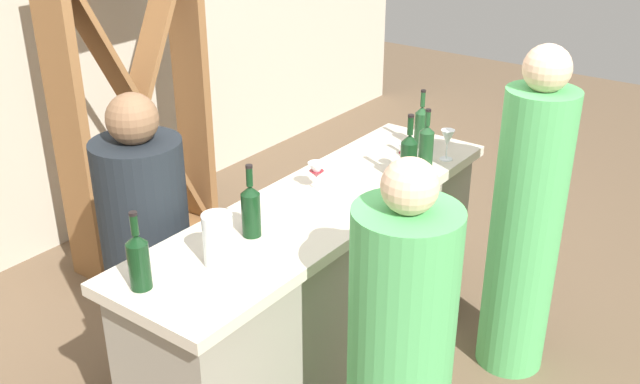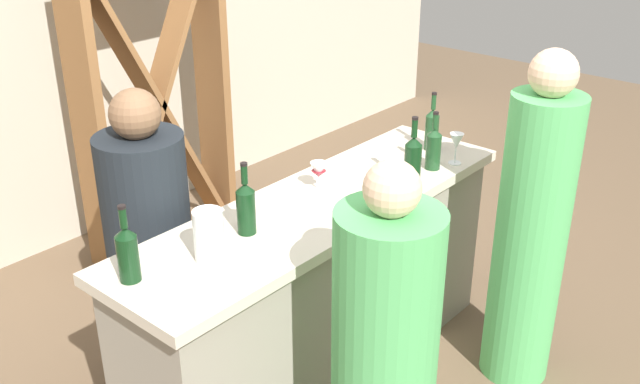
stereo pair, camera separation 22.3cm
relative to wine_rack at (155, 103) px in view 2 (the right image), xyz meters
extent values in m
plane|color=brown|center=(-0.36, -1.65, -0.96)|extent=(12.00, 12.00, 0.00)
cube|color=#B2A893|center=(-0.36, 0.55, 0.44)|extent=(8.00, 0.10, 2.80)
cube|color=gray|center=(-0.36, -1.65, -0.51)|extent=(2.03, 0.51, 0.90)
cube|color=beige|center=(-0.36, -1.65, -0.04)|extent=(2.11, 0.59, 0.05)
cube|color=brown|center=(-0.47, 0.00, 0.00)|extent=(0.06, 0.28, 1.92)
cube|color=brown|center=(0.47, 0.00, 0.00)|extent=(0.06, 0.28, 1.92)
cube|color=brown|center=(0.00, 0.00, -0.93)|extent=(1.00, 0.28, 0.06)
cube|color=brown|center=(0.00, 0.00, 0.00)|extent=(0.91, 0.20, 1.82)
cube|color=brown|center=(0.00, 0.00, 0.00)|extent=(0.91, 0.20, 1.82)
cylinder|color=black|center=(-1.30, -1.55, 0.08)|extent=(0.08, 0.08, 0.18)
cone|color=black|center=(-1.30, -1.55, 0.18)|extent=(0.08, 0.08, 0.03)
cylinder|color=black|center=(-1.30, -1.55, 0.24)|extent=(0.03, 0.03, 0.08)
cylinder|color=black|center=(-1.30, -1.55, 0.28)|extent=(0.03, 0.03, 0.01)
cylinder|color=black|center=(-0.77, -1.61, 0.08)|extent=(0.08, 0.08, 0.18)
cone|color=black|center=(-0.77, -1.61, 0.19)|extent=(0.08, 0.08, 0.04)
cylinder|color=black|center=(-0.77, -1.61, 0.25)|extent=(0.03, 0.03, 0.08)
cylinder|color=black|center=(-0.77, -1.61, 0.29)|extent=(0.03, 0.03, 0.01)
cylinder|color=black|center=(0.06, -1.85, 0.09)|extent=(0.08, 0.08, 0.20)
cone|color=black|center=(0.06, -1.85, 0.21)|extent=(0.08, 0.08, 0.04)
cylinder|color=black|center=(0.06, -1.85, 0.27)|extent=(0.03, 0.03, 0.08)
cylinder|color=black|center=(0.06, -1.85, 0.32)|extent=(0.03, 0.03, 0.01)
cylinder|color=#193D1E|center=(0.29, -1.82, 0.07)|extent=(0.07, 0.07, 0.17)
cone|color=#193D1E|center=(0.29, -1.82, 0.18)|extent=(0.07, 0.07, 0.03)
cylinder|color=#193D1E|center=(0.29, -1.82, 0.23)|extent=(0.03, 0.03, 0.07)
cylinder|color=black|center=(0.29, -1.82, 0.27)|extent=(0.03, 0.03, 0.01)
cylinder|color=#193D1E|center=(0.49, -1.67, 0.08)|extent=(0.07, 0.07, 0.18)
cone|color=#193D1E|center=(0.49, -1.67, 0.19)|extent=(0.07, 0.07, 0.04)
cylinder|color=#193D1E|center=(0.49, -1.67, 0.24)|extent=(0.02, 0.02, 0.08)
cylinder|color=black|center=(0.49, -1.67, 0.29)|extent=(0.03, 0.03, 0.01)
cylinder|color=white|center=(0.41, -1.87, -0.01)|extent=(0.07, 0.07, 0.00)
cylinder|color=white|center=(0.41, -1.87, 0.03)|extent=(0.01, 0.01, 0.07)
cone|color=white|center=(0.41, -1.87, 0.10)|extent=(0.07, 0.07, 0.08)
cylinder|color=white|center=(0.15, -1.77, -0.01)|extent=(0.06, 0.06, 0.00)
cylinder|color=white|center=(0.15, -1.77, 0.02)|extent=(0.01, 0.01, 0.07)
cone|color=white|center=(0.15, -1.77, 0.10)|extent=(0.07, 0.07, 0.08)
cone|color=maroon|center=(0.15, -1.77, 0.07)|extent=(0.06, 0.06, 0.03)
cylinder|color=white|center=(-0.27, -1.56, -0.01)|extent=(0.06, 0.06, 0.00)
cylinder|color=white|center=(-0.27, -1.56, 0.02)|extent=(0.01, 0.01, 0.06)
cone|color=white|center=(-0.27, -1.56, 0.09)|extent=(0.08, 0.08, 0.07)
cone|color=maroon|center=(-0.27, -1.56, 0.07)|extent=(0.07, 0.07, 0.03)
cylinder|color=silver|center=(-1.01, -1.66, 0.09)|extent=(0.12, 0.12, 0.21)
cylinder|color=#4CA559|center=(-0.80, -2.34, -0.31)|extent=(0.44, 0.44, 1.29)
sphere|color=#D8AD8C|center=(-0.80, -2.34, 0.42)|extent=(0.19, 0.19, 0.19)
cylinder|color=#4CA559|center=(0.30, -2.36, -0.24)|extent=(0.37, 0.37, 1.43)
sphere|color=#D8AD8C|center=(0.30, -2.36, 0.57)|extent=(0.21, 0.21, 0.21)
cylinder|color=black|center=(-0.87, -1.06, -0.33)|extent=(0.46, 0.46, 1.26)
sphere|color=brown|center=(-0.87, -1.06, 0.40)|extent=(0.22, 0.22, 0.22)
camera|label=1|loc=(-2.70, -3.39, 1.42)|focal=41.08mm
camera|label=2|loc=(-2.56, -3.56, 1.42)|focal=41.08mm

